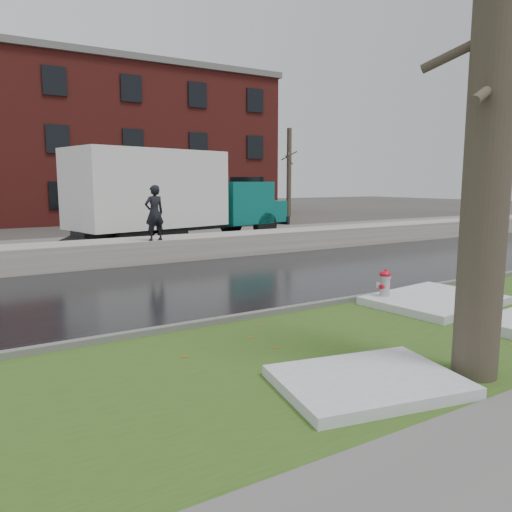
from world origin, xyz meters
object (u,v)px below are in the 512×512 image
fire_hydrant (385,285)px  worker (154,213)px  tree (493,93)px  box_truck (174,196)px

fire_hydrant → worker: size_ratio=0.42×
tree → worker: 11.24m
tree → fire_hydrant: bearing=61.3°
tree → worker: (-0.33, 11.05, -2.03)m
fire_hydrant → tree: (-1.89, -3.45, 3.21)m
tree → box_truck: bearing=82.3°
fire_hydrant → worker: (-2.22, 7.60, 1.19)m
box_truck → worker: box_truck is taller
box_truck → tree: bearing=-111.0°
worker → tree: bearing=84.9°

